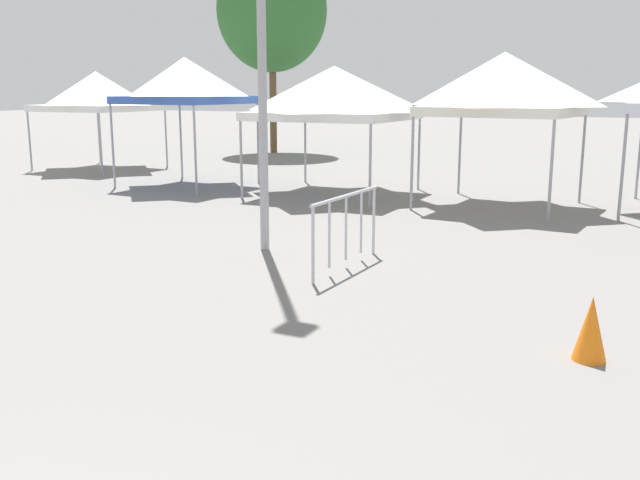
% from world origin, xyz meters
% --- Properties ---
extents(canopy_tent_behind_right, '(3.17, 3.17, 3.08)m').
position_xyz_m(canopy_tent_behind_right, '(-14.15, 16.94, 2.46)').
color(canopy_tent_behind_right, '#9E9EA3').
rests_on(canopy_tent_behind_right, ground).
extents(canopy_tent_behind_left, '(2.95, 2.95, 3.34)m').
position_xyz_m(canopy_tent_behind_left, '(-9.08, 14.83, 2.75)').
color(canopy_tent_behind_left, '#9E9EA3').
rests_on(canopy_tent_behind_left, ground).
extents(canopy_tent_far_right, '(3.46, 3.46, 3.08)m').
position_xyz_m(canopy_tent_far_right, '(-4.98, 15.24, 2.44)').
color(canopy_tent_far_right, '#9E9EA3').
rests_on(canopy_tent_far_right, ground).
extents(canopy_tent_center, '(3.25, 3.25, 3.31)m').
position_xyz_m(canopy_tent_center, '(-0.89, 15.07, 2.64)').
color(canopy_tent_center, '#9E9EA3').
rests_on(canopy_tent_center, ground).
extents(tree_behind_tents_right, '(4.33, 4.33, 7.95)m').
position_xyz_m(tree_behind_tents_right, '(-12.20, 24.70, 5.55)').
color(tree_behind_tents_right, brown).
rests_on(tree_behind_tents_right, ground).
extents(crowd_barrier_near_person, '(0.09, 2.10, 1.08)m').
position_xyz_m(crowd_barrier_near_person, '(-1.59, 8.55, 0.75)').
color(crowd_barrier_near_person, '#B7BABF').
rests_on(crowd_barrier_near_person, ground).
extents(traffic_cone_lot_center, '(0.32, 0.32, 0.63)m').
position_xyz_m(traffic_cone_lot_center, '(1.99, 6.31, 0.32)').
color(traffic_cone_lot_center, orange).
rests_on(traffic_cone_lot_center, ground).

